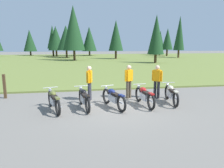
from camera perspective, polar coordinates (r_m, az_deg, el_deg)
ground_plane at (r=9.39m, az=0.60°, el=-6.08°), size 140.00×140.00×0.00m
grass_moorland at (r=34.36m, az=-6.82°, el=6.14°), size 80.00×44.00×0.10m
forest_treeline at (r=43.99m, az=-12.36°, el=12.44°), size 43.68×27.18×8.72m
motorcycle_olive at (r=9.07m, az=-15.28°, el=-4.20°), size 0.84×2.04×0.88m
motorcycle_black at (r=9.13m, az=-7.47°, el=-3.80°), size 0.67×2.09×0.88m
motorcycle_navy at (r=9.17m, az=0.35°, el=-3.64°), size 0.85×2.03×0.88m
motorcycle_red at (r=9.59m, az=8.63°, el=-3.13°), size 0.62×2.10×0.88m
motorcycle_cream at (r=10.25m, az=15.53°, el=-2.50°), size 0.62×2.09×0.88m
rider_with_back_turned at (r=10.32m, az=-6.04°, el=0.81°), size 0.31×0.53×1.67m
rider_near_row_end at (r=10.88m, az=11.92°, el=1.14°), size 0.43×0.41×1.67m
rider_checking_bike at (r=10.71m, az=4.51°, el=1.19°), size 0.48×0.38×1.67m
trail_marker_post at (r=11.97m, az=-26.76°, el=-0.56°), size 0.12×0.12×1.22m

